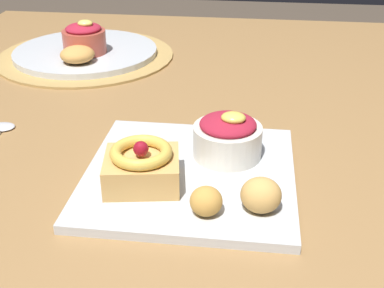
{
  "coord_description": "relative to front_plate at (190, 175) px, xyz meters",
  "views": [
    {
      "loc": [
        0.09,
        -0.8,
        1.08
      ],
      "look_at": [
        0.02,
        -0.23,
        0.77
      ],
      "focal_mm": 47.66,
      "sensor_mm": 36.0,
      "label": 1
    }
  ],
  "objects": [
    {
      "name": "fritter_middle",
      "position": [
        0.09,
        -0.07,
        0.03
      ],
      "size": [
        0.05,
        0.04,
        0.04
      ],
      "primitive_type": "ellipsoid",
      "color": "tan",
      "rests_on": "front_plate"
    },
    {
      "name": "cake_slice",
      "position": [
        -0.05,
        -0.04,
        0.03
      ],
      "size": [
        0.1,
        0.09,
        0.06
      ],
      "rotation": [
        0.0,
        0.0,
        0.16
      ],
      "color": "tan",
      "rests_on": "front_plate"
    },
    {
      "name": "front_plate",
      "position": [
        0.0,
        0.0,
        0.0
      ],
      "size": [
        0.26,
        0.26,
        0.01
      ],
      "primitive_type": "cube",
      "color": "silver",
      "rests_on": "dining_table"
    },
    {
      "name": "back_plate",
      "position": [
        -0.28,
        0.45,
        0.01
      ],
      "size": [
        0.3,
        0.3,
        0.01
      ],
      "primitive_type": "cylinder",
      "color": "silver",
      "rests_on": "woven_placemat"
    },
    {
      "name": "dining_table",
      "position": [
        -0.02,
        0.25,
        -0.1
      ],
      "size": [
        1.22,
        1.13,
        0.73
      ],
      "color": "olive",
      "rests_on": "ground_plane"
    },
    {
      "name": "back_ramekin",
      "position": [
        -0.27,
        0.43,
        0.04
      ],
      "size": [
        0.09,
        0.09,
        0.07
      ],
      "color": "#B24C3D",
      "rests_on": "back_plate"
    },
    {
      "name": "fritter_front",
      "position": [
        0.03,
        -0.09,
        0.02
      ],
      "size": [
        0.04,
        0.04,
        0.03
      ],
      "primitive_type": "ellipsoid",
      "color": "gold",
      "rests_on": "front_plate"
    },
    {
      "name": "woven_placemat",
      "position": [
        -0.28,
        0.45,
        -0.0
      ],
      "size": [
        0.37,
        0.37,
        0.0
      ],
      "primitive_type": "cylinder",
      "color": "#AD894C",
      "rests_on": "dining_table"
    },
    {
      "name": "back_pastry",
      "position": [
        -0.27,
        0.37,
        0.03
      ],
      "size": [
        0.07,
        0.07,
        0.03
      ],
      "primitive_type": "ellipsoid",
      "color": "#C68E47",
      "rests_on": "back_plate"
    },
    {
      "name": "berry_ramekin",
      "position": [
        0.04,
        0.05,
        0.03
      ],
      "size": [
        0.09,
        0.09,
        0.07
      ],
      "color": "silver",
      "rests_on": "front_plate"
    }
  ]
}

